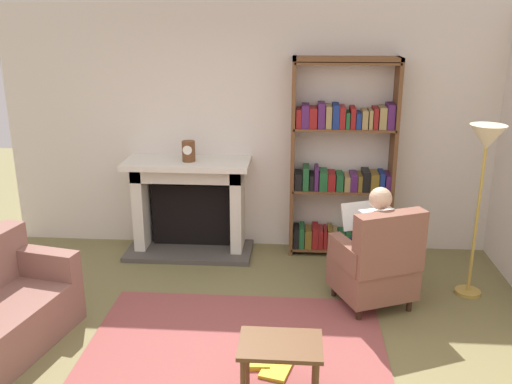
# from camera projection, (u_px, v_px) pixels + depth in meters

# --- Properties ---
(ground) EXTENTS (14.00, 14.00, 0.00)m
(ground) POSITION_uv_depth(u_px,v_px,m) (231.00, 374.00, 4.20)
(ground) COLOR olive
(back_wall) EXTENTS (5.60, 0.10, 2.70)m
(back_wall) POSITION_uv_depth(u_px,v_px,m) (256.00, 129.00, 6.21)
(back_wall) COLOR silver
(back_wall) RESTS_ON ground
(area_rug) EXTENTS (2.40, 1.80, 0.01)m
(area_rug) POSITION_uv_depth(u_px,v_px,m) (235.00, 350.00, 4.48)
(area_rug) COLOR #904643
(area_rug) RESTS_ON ground
(fireplace) EXTENTS (1.39, 0.64, 1.06)m
(fireplace) POSITION_uv_depth(u_px,v_px,m) (190.00, 202.00, 6.26)
(fireplace) COLOR #4C4742
(fireplace) RESTS_ON ground
(mantel_clock) EXTENTS (0.14, 0.14, 0.22)m
(mantel_clock) POSITION_uv_depth(u_px,v_px,m) (189.00, 151.00, 5.98)
(mantel_clock) COLOR brown
(mantel_clock) RESTS_ON fireplace
(bookshelf) EXTENTS (1.11, 0.32, 2.15)m
(bookshelf) POSITION_uv_depth(u_px,v_px,m) (342.00, 165.00, 6.04)
(bookshelf) COLOR brown
(bookshelf) RESTS_ON ground
(armchair_reading) EXTENTS (0.83, 0.82, 0.97)m
(armchair_reading) POSITION_uv_depth(u_px,v_px,m) (377.00, 264.00, 5.04)
(armchair_reading) COLOR #331E14
(armchair_reading) RESTS_ON ground
(seated_reader) EXTENTS (0.50, 0.59, 1.14)m
(seated_reader) POSITION_uv_depth(u_px,v_px,m) (372.00, 239.00, 5.09)
(seated_reader) COLOR silver
(seated_reader) RESTS_ON ground
(side_table) EXTENTS (0.56, 0.39, 0.48)m
(side_table) POSITION_uv_depth(u_px,v_px,m) (280.00, 353.00, 3.76)
(side_table) COLOR brown
(side_table) RESTS_ON ground
(scattered_books) EXTENTS (0.39, 0.39, 0.04)m
(scattered_books) POSITION_uv_depth(u_px,v_px,m) (265.00, 364.00, 4.27)
(scattered_books) COLOR gold
(scattered_books) RESTS_ON area_rug
(floor_lamp) EXTENTS (0.32, 0.32, 1.64)m
(floor_lamp) POSITION_uv_depth(u_px,v_px,m) (485.00, 153.00, 4.99)
(floor_lamp) COLOR #B7933F
(floor_lamp) RESTS_ON ground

